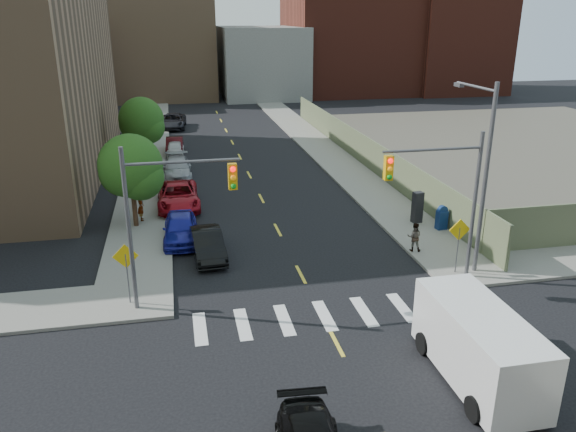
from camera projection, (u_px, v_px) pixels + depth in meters
name	position (u px, v px, depth m)	size (l,w,h in m)	color
ground	(352.00, 373.00, 19.43)	(160.00, 160.00, 0.00)	black
sidewalk_nw	(151.00, 138.00, 56.18)	(3.50, 73.00, 0.15)	gray
sidewalk_ne	(302.00, 131.00, 59.12)	(3.50, 73.00, 0.15)	gray
fence_north	(360.00, 148.00, 46.63)	(0.12, 44.00, 2.50)	#646D4C
gravel_lot	(541.00, 147.00, 52.37)	(36.00, 42.00, 0.06)	#595447
bg_bldg_west	(47.00, 58.00, 77.74)	(14.00, 18.00, 12.00)	#592319
bg_bldg_midwest	(164.00, 45.00, 82.10)	(14.00, 16.00, 15.00)	#8C6B4C
bg_bldg_center	(261.00, 62.00, 83.75)	(12.00, 16.00, 10.00)	gray
bg_bldg_east	(348.00, 39.00, 87.23)	(18.00, 18.00, 16.00)	#592319
bg_bldg_fareast	(449.00, 32.00, 88.07)	(14.00, 16.00, 18.00)	#592319
signal_nw	(166.00, 206.00, 22.29)	(4.59, 0.30, 7.00)	#59595E
signal_ne	(445.00, 189.00, 24.56)	(4.59, 0.30, 7.00)	#59595E
streetlight_ne	(482.00, 165.00, 25.57)	(0.25, 3.70, 9.00)	#59595E
warn_sign_nw	(126.00, 263.00, 23.27)	(1.06, 0.06, 2.83)	#59595E
warn_sign_ne	(459.00, 236.00, 26.11)	(1.06, 0.06, 2.83)	#59595E
warn_sign_midwest	(140.00, 176.00, 35.71)	(1.06, 0.06, 2.83)	#59595E
tree_west_near	(131.00, 170.00, 31.52)	(3.66, 3.64, 5.52)	#332114
tree_west_far	(142.00, 122.00, 45.35)	(3.66, 3.64, 5.52)	#332114
parked_car_blue	(180.00, 228.00, 30.45)	(1.81, 4.50, 1.53)	#1B1E96
parked_car_black	(207.00, 244.00, 28.51)	(1.50, 4.30, 1.42)	black
parked_car_red	(178.00, 196.00, 35.85)	(2.59, 5.62, 1.56)	#A6101D
parked_car_silver	(177.00, 168.00, 42.37)	(2.13, 5.24, 1.52)	#999BA0
parked_car_white	(175.00, 149.00, 48.91)	(1.53, 3.79, 1.29)	silver
parked_car_maroon	(175.00, 146.00, 49.94)	(1.47, 4.21, 1.39)	#3E0C0F
parked_car_grey	(173.00, 121.00, 60.84)	(2.60, 5.63, 1.56)	black
cargo_van	(476.00, 342.00, 18.82)	(2.38, 5.66, 2.59)	white
mailbox	(442.00, 218.00, 31.85)	(0.61, 0.48, 1.41)	navy
payphone	(417.00, 207.00, 32.82)	(0.55, 0.45, 1.85)	black
pedestrian_west	(141.00, 207.00, 33.18)	(0.59, 0.39, 1.61)	gray
pedestrian_east	(414.00, 237.00, 28.89)	(0.74, 0.57, 1.52)	gray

